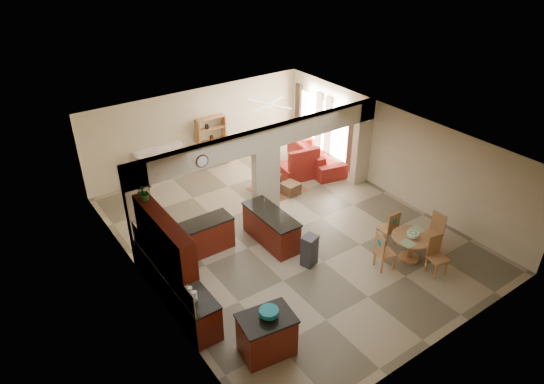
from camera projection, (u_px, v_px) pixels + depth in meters
floor at (286, 232)px, 13.54m from camera, size 10.00×10.00×0.00m
ceiling at (288, 141)px, 12.14m from camera, size 10.00×10.00×0.00m
wall_back at (199, 129)px, 16.38m from camera, size 8.00×0.00×8.00m
wall_front at (442, 295)px, 9.30m from camera, size 8.00×0.00×8.00m
wall_left at (144, 240)px, 10.85m from camera, size 0.00×10.00×10.00m
wall_right at (392, 152)px, 14.83m from camera, size 0.00×10.00×10.00m
partition_left_pier at (140, 216)px, 11.71m from camera, size 0.60×0.25×2.80m
partition_center_pier at (266, 184)px, 13.70m from camera, size 0.80×0.25×2.20m
partition_right_pier at (362, 143)px, 15.39m from camera, size 0.60×0.25×2.80m
partition_header at (266, 138)px, 13.00m from camera, size 8.00×0.25×0.60m
kitchen_counter at (183, 266)px, 11.52m from camera, size 2.52×3.29×1.48m
upper_cabinets at (164, 235)px, 10.12m from camera, size 0.35×2.40×0.90m
peninsula at (271, 228)px, 12.94m from camera, size 0.70×1.85×0.91m
wall_clock at (202, 161)px, 11.92m from camera, size 0.34×0.03×0.34m
rug at (278, 189)px, 15.62m from camera, size 1.60×1.30×0.01m
fireplace at (160, 164)px, 15.86m from camera, size 1.60×0.35×1.20m
shelving_unit at (212, 142)px, 16.68m from camera, size 1.00×0.32×1.80m
window_a at (340, 134)px, 16.54m from camera, size 0.02×0.90×1.90m
window_b at (309, 119)px, 17.74m from camera, size 0.02×0.90×1.90m
glazed_door at (324, 130)px, 17.22m from camera, size 0.02×0.70×2.10m
drape_a_left at (351, 140)px, 16.10m from camera, size 0.10×0.28×2.30m
drape_a_right at (328, 128)px, 16.95m from camera, size 0.10×0.28×2.30m
drape_b_left at (319, 124)px, 17.30m from camera, size 0.10×0.28×2.30m
drape_b_right at (298, 114)px, 18.15m from camera, size 0.10×0.28×2.30m
ceiling_fan at (269, 104)px, 15.13m from camera, size 1.00×1.00×0.10m
kitchen_island at (267, 335)px, 9.65m from camera, size 1.19×0.92×0.94m
teal_bowl at (269, 313)px, 9.38m from camera, size 0.39×0.39×0.18m
trash_can at (309, 252)px, 12.14m from camera, size 0.44×0.41×0.78m
dining_table at (411, 244)px, 12.29m from camera, size 1.03×1.03×0.70m
fruit_bowl at (413, 235)px, 12.09m from camera, size 0.30×0.30×0.16m
sofa at (316, 156)px, 16.91m from camera, size 2.77×1.52×0.77m
chaise at (297, 170)px, 16.30m from camera, size 1.23×1.06×0.44m
armchair at (267, 181)px, 15.46m from camera, size 0.75×0.77×0.65m
ottoman at (291, 188)px, 15.33m from camera, size 0.56×0.56×0.36m
plant at (144, 192)px, 10.39m from camera, size 0.37×0.33×0.38m
chair_north at (390, 227)px, 12.78m from camera, size 0.42×0.43×1.02m
chair_east at (435, 230)px, 12.68m from camera, size 0.44×0.43×1.02m
chair_south at (436, 253)px, 11.81m from camera, size 0.49×0.49×1.02m
chair_west at (383, 250)px, 11.91m from camera, size 0.51×0.51×1.02m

